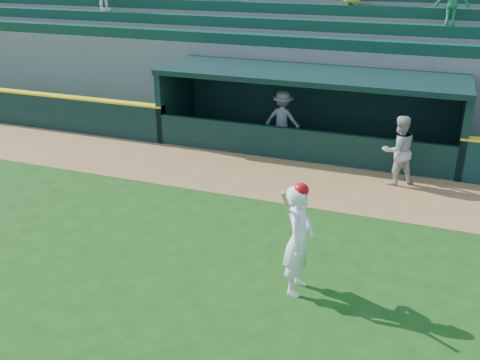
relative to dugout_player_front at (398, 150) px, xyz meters
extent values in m
plane|color=#164110|center=(-2.99, -5.73, -0.96)|extent=(120.00, 120.00, 0.00)
cube|color=olive|center=(-2.99, -0.83, -0.95)|extent=(40.00, 3.00, 0.01)
imported|color=#A7A7A2|center=(0.00, 0.00, 0.00)|extent=(1.17, 1.12, 1.91)
imported|color=gray|center=(-3.74, 1.82, -0.04)|extent=(1.22, 0.74, 1.84)
cube|color=slate|center=(-2.99, 1.97, -0.94)|extent=(9.00, 2.60, 0.04)
cube|color=black|center=(-7.59, 1.97, 0.19)|extent=(0.20, 2.60, 2.30)
cube|color=black|center=(1.61, 1.97, 0.19)|extent=(0.20, 2.60, 2.30)
cube|color=black|center=(-2.99, 3.27, 0.19)|extent=(9.40, 0.20, 2.30)
cube|color=black|center=(-2.99, 1.97, 1.42)|extent=(9.40, 2.80, 0.16)
cube|color=black|center=(-2.99, 0.75, -0.46)|extent=(9.00, 0.16, 1.00)
cube|color=brown|center=(-2.99, 2.77, -0.71)|extent=(8.40, 0.45, 0.10)
cube|color=slate|center=(-2.99, 3.79, 0.50)|extent=(34.00, 0.85, 2.91)
cube|color=#0F3828|center=(-2.99, 3.67, 2.13)|extent=(34.00, 0.60, 0.36)
cube|color=slate|center=(-2.99, 4.64, 0.72)|extent=(34.00, 0.85, 3.36)
cube|color=#0F3828|center=(-2.99, 4.52, 2.58)|extent=(34.00, 0.60, 0.36)
cube|color=slate|center=(-2.99, 5.49, 0.95)|extent=(34.00, 0.85, 3.81)
cube|color=#0F3828|center=(-2.99, 5.37, 3.03)|extent=(34.00, 0.60, 0.36)
cube|color=slate|center=(-2.99, 6.34, 1.17)|extent=(34.00, 0.85, 4.26)
cube|color=slate|center=(-2.99, 7.19, 1.40)|extent=(34.00, 0.85, 4.71)
cube|color=slate|center=(-2.99, 8.04, 1.62)|extent=(34.00, 0.85, 5.16)
cube|color=slate|center=(-2.99, 8.89, 1.85)|extent=(34.00, 0.85, 5.61)
cube|color=slate|center=(-2.99, 9.47, 1.85)|extent=(34.50, 0.30, 5.61)
imported|color=white|center=(-1.23, -5.81, 0.10)|extent=(0.52, 0.78, 2.10)
sphere|color=#BA0A0D|center=(-1.23, -5.81, 1.08)|extent=(0.27, 0.27, 0.27)
cylinder|color=#C8B680|center=(-1.41, -6.03, 0.85)|extent=(0.14, 0.53, 0.76)
camera|label=1|loc=(0.71, -14.08, 4.87)|focal=40.00mm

